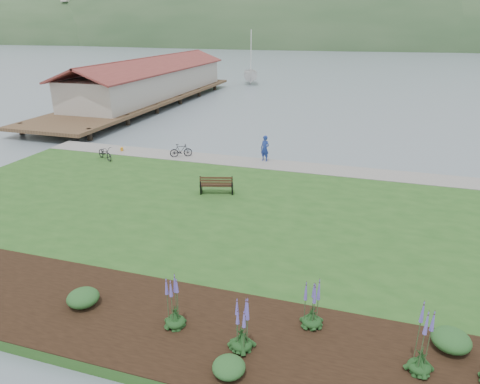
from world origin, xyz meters
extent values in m
plane|color=slate|center=(0.00, 0.00, 0.00)|extent=(600.00, 600.00, 0.00)
cube|color=#24521C|center=(0.00, -2.00, 0.20)|extent=(34.00, 20.00, 0.40)
cube|color=gray|center=(0.00, 6.90, 0.42)|extent=(34.00, 2.20, 0.03)
cube|color=black|center=(3.00, -9.80, 0.42)|extent=(24.00, 4.40, 0.04)
cube|color=#4C3826|center=(-20.00, 26.00, 0.85)|extent=(8.00, 36.00, 0.30)
cube|color=#B2ADA3|center=(-20.00, 28.00, 2.50)|extent=(6.40, 28.00, 3.00)
cube|color=#301F12|center=(-1.91, 1.04, 0.90)|extent=(1.87, 1.07, 0.06)
cube|color=#301F12|center=(-1.82, 0.72, 1.23)|extent=(1.75, 0.64, 0.55)
cube|color=black|center=(-2.74, 0.81, 0.64)|extent=(0.23, 0.60, 0.49)
cube|color=black|center=(-1.08, 1.28, 0.64)|extent=(0.23, 0.60, 0.49)
imported|color=navy|center=(-0.81, 7.50, 1.44)|extent=(0.89, 0.76, 2.08)
imported|color=black|center=(-11.40, 4.64, 0.86)|extent=(1.40, 1.84, 0.92)
imported|color=black|center=(-6.64, 6.71, 0.87)|extent=(1.16, 1.58, 0.94)
imported|color=silver|center=(-13.31, 47.95, 0.00)|extent=(12.46, 12.58, 26.03)
cube|color=orange|center=(-11.41, 6.76, 0.54)|extent=(0.25, 0.30, 0.28)
ellipsoid|color=#143716|center=(2.98, -10.21, 0.59)|extent=(0.62, 0.62, 0.31)
cone|color=#574AAD|center=(2.98, -10.21, 1.52)|extent=(0.40, 0.40, 1.55)
ellipsoid|color=#143716|center=(4.75, -8.60, 0.59)|extent=(0.62, 0.62, 0.31)
cone|color=#574AAD|center=(4.75, -8.60, 1.50)|extent=(0.36, 0.36, 1.51)
ellipsoid|color=#143716|center=(7.79, -9.62, 0.59)|extent=(0.62, 0.62, 0.31)
cone|color=#574AAD|center=(7.79, -9.62, 1.70)|extent=(0.32, 0.32, 1.91)
ellipsoid|color=#143716|center=(0.73, -9.87, 0.59)|extent=(0.62, 0.62, 0.31)
cone|color=#574AAD|center=(0.73, -9.87, 1.67)|extent=(0.36, 0.36, 1.85)
ellipsoid|color=#1E4C21|center=(-2.66, -9.79, 0.70)|extent=(1.05, 1.05, 0.53)
ellipsoid|color=#1E4C21|center=(2.93, -11.22, 0.66)|extent=(0.90, 0.90, 0.45)
ellipsoid|color=#1E4C21|center=(8.72, -8.40, 0.71)|extent=(1.10, 1.10, 0.55)
camera|label=1|loc=(5.83, -19.58, 9.20)|focal=32.00mm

